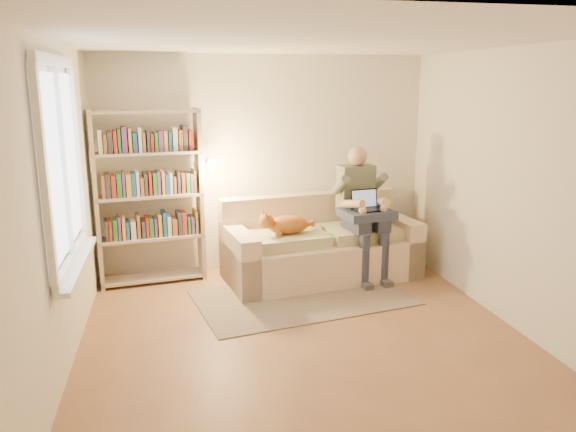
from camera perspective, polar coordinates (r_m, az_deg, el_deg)
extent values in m
plane|color=brown|center=(5.18, 1.93, -12.66)|extent=(4.50, 4.50, 0.00)
cube|color=white|center=(4.66, 2.19, 17.40)|extent=(4.00, 4.50, 0.02)
cube|color=silver|center=(4.70, -22.36, 0.40)|extent=(0.02, 4.50, 2.60)
cube|color=silver|center=(5.57, 22.45, 2.32)|extent=(0.02, 4.50, 2.60)
cube|color=silver|center=(6.92, -2.45, 5.32)|extent=(4.00, 0.02, 2.60)
cube|color=silver|center=(2.71, 13.69, -8.14)|extent=(4.00, 0.02, 2.60)
plane|color=white|center=(4.83, -21.97, 5.00)|extent=(0.00, 1.50, 1.50)
cube|color=white|center=(4.79, -22.70, 14.39)|extent=(0.05, 1.50, 0.08)
cube|color=white|center=(4.99, -21.06, -3.99)|extent=(0.05, 1.50, 0.08)
cube|color=white|center=(4.83, -21.85, 5.00)|extent=(0.04, 0.05, 1.50)
cube|color=white|center=(5.00, -20.56, -4.52)|extent=(0.12, 1.52, 0.04)
cube|color=beige|center=(6.70, 3.39, -4.33)|extent=(2.36, 1.32, 0.47)
cube|color=beige|center=(6.92, 2.14, 0.36)|extent=(2.25, 0.55, 0.48)
cube|color=beige|center=(6.35, -4.99, -4.42)|extent=(0.37, 1.03, 0.67)
cube|color=beige|center=(7.12, 10.85, -2.62)|extent=(0.37, 1.03, 0.67)
cube|color=#C4BD8F|center=(6.38, -0.52, -2.37)|extent=(1.04, 0.80, 0.13)
cube|color=#C4BD8F|center=(6.78, 7.52, -1.55)|extent=(1.04, 0.80, 0.13)
cube|color=slate|center=(6.72, 6.89, 2.74)|extent=(0.44, 0.29, 0.57)
sphere|color=tan|center=(6.64, 7.07, 6.05)|extent=(0.23, 0.23, 0.23)
cube|color=#2E3341|center=(6.50, 6.91, -0.71)|extent=(0.23, 0.49, 0.18)
cube|color=#2E3341|center=(6.62, 8.83, -0.52)|extent=(0.23, 0.49, 0.18)
cylinder|color=#2E3341|center=(6.41, 7.74, -4.52)|extent=(0.12, 0.12, 0.63)
cylinder|color=#2E3341|center=(6.53, 9.68, -4.26)|extent=(0.12, 0.12, 0.63)
ellipsoid|color=orange|center=(6.31, -0.42, -0.96)|extent=(0.50, 0.31, 0.21)
sphere|color=orange|center=(6.17, -2.64, -0.62)|extent=(0.17, 0.17, 0.17)
cylinder|color=orange|center=(6.45, 1.49, -1.02)|extent=(0.23, 0.08, 0.07)
cube|color=#2C334D|center=(6.52, 8.13, 0.23)|extent=(0.63, 0.54, 0.09)
cube|color=black|center=(6.47, 8.32, 0.65)|extent=(0.36, 0.28, 0.02)
cube|color=black|center=(6.55, 7.85, 1.79)|extent=(0.34, 0.10, 0.22)
plane|color=#8CA5CC|center=(6.55, 7.85, 1.79)|extent=(0.31, 0.10, 0.30)
cube|color=#BDA78F|center=(6.52, -18.91, 1.40)|extent=(0.08, 0.31, 2.00)
cube|color=#BDA78F|center=(6.62, -8.97, 2.15)|extent=(0.08, 0.31, 2.00)
cube|color=#BDA78F|center=(6.79, -13.45, -6.05)|extent=(1.22, 0.45, 0.03)
cube|color=#BDA78F|center=(6.65, -13.68, -2.09)|extent=(1.22, 0.45, 0.03)
cube|color=#BDA78F|center=(6.54, -13.91, 2.02)|extent=(1.22, 0.45, 0.03)
cube|color=#BDA78F|center=(6.46, -14.16, 6.24)|extent=(1.22, 0.45, 0.03)
cube|color=#BDA78F|center=(6.42, -14.39, 10.26)|extent=(1.22, 0.45, 0.03)
cube|color=#267233|center=(6.61, -13.74, -0.97)|extent=(1.04, 0.37, 0.24)
cube|color=#66337F|center=(6.51, -13.98, 3.18)|extent=(1.04, 0.37, 0.24)
cube|color=gold|center=(6.45, -14.22, 7.43)|extent=(1.04, 0.37, 0.24)
cylinder|color=white|center=(6.59, -9.73, 2.65)|extent=(0.11, 0.11, 0.04)
cone|color=white|center=(6.45, -8.12, 5.19)|extent=(0.15, 0.17, 0.17)
cube|color=#82705E|center=(6.15, 1.52, -8.25)|extent=(2.45, 1.70, 0.01)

